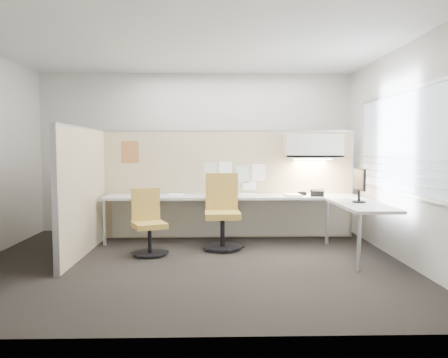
{
  "coord_description": "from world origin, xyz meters",
  "views": [
    {
      "loc": [
        0.3,
        -5.57,
        1.47
      ],
      "look_at": [
        0.46,
        0.8,
        1.03
      ],
      "focal_mm": 35.0,
      "sensor_mm": 36.0,
      "label": 1
    }
  ],
  "objects_px": {
    "monitor": "(359,183)",
    "chair_left": "(148,224)",
    "chair_right": "(222,214)",
    "phone": "(317,193)",
    "desk": "(254,205)"
  },
  "relations": [
    {
      "from": "desk",
      "to": "chair_right",
      "type": "height_order",
      "value": "chair_right"
    },
    {
      "from": "chair_left",
      "to": "chair_right",
      "type": "relative_size",
      "value": 0.83
    },
    {
      "from": "chair_left",
      "to": "monitor",
      "type": "xyz_separation_m",
      "value": [
        2.9,
        -0.13,
        0.58
      ]
    },
    {
      "from": "chair_right",
      "to": "phone",
      "type": "height_order",
      "value": "chair_right"
    },
    {
      "from": "chair_left",
      "to": "phone",
      "type": "relative_size",
      "value": 3.73
    },
    {
      "from": "chair_right",
      "to": "desk",
      "type": "bearing_deg",
      "value": 30.71
    },
    {
      "from": "desk",
      "to": "phone",
      "type": "bearing_deg",
      "value": 2.19
    },
    {
      "from": "chair_left",
      "to": "chair_right",
      "type": "height_order",
      "value": "chair_right"
    },
    {
      "from": "chair_left",
      "to": "phone",
      "type": "distance_m",
      "value": 2.65
    },
    {
      "from": "chair_left",
      "to": "chair_right",
      "type": "xyz_separation_m",
      "value": [
        1.04,
        0.35,
        0.09
      ]
    },
    {
      "from": "chair_left",
      "to": "chair_right",
      "type": "bearing_deg",
      "value": -4.05
    },
    {
      "from": "desk",
      "to": "chair_left",
      "type": "bearing_deg",
      "value": -156.33
    },
    {
      "from": "monitor",
      "to": "chair_left",
      "type": "bearing_deg",
      "value": 87.7
    },
    {
      "from": "chair_right",
      "to": "monitor",
      "type": "bearing_deg",
      "value": -16.44
    },
    {
      "from": "chair_left",
      "to": "monitor",
      "type": "height_order",
      "value": "monitor"
    }
  ]
}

